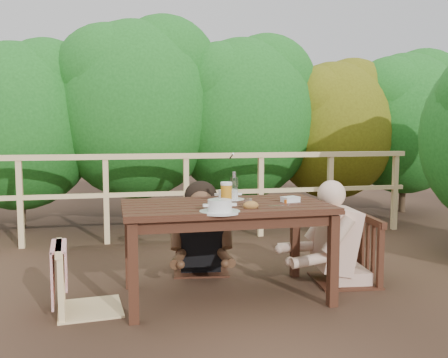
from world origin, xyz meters
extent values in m
plane|color=#462E20|center=(0.00, 0.00, 0.00)|extent=(60.00, 60.00, 0.00)
cube|color=#351A10|center=(0.00, 0.00, 0.35)|extent=(1.53, 0.86, 0.71)
cube|color=#E4C185|center=(-1.00, -0.06, 0.46)|extent=(0.49, 0.49, 0.92)
cube|color=#351A10|center=(-0.06, 0.71, 0.48)|extent=(0.54, 0.54, 0.96)
cube|color=#351A10|center=(1.06, 0.13, 0.52)|extent=(0.57, 0.57, 1.03)
cube|color=#E4C185|center=(0.00, 2.00, 0.51)|extent=(5.60, 0.10, 1.01)
cylinder|color=silver|center=(-0.12, -0.33, 0.75)|extent=(0.28, 0.28, 0.09)
cylinder|color=silver|center=(0.07, 0.23, 0.75)|extent=(0.26, 0.26, 0.09)
ellipsoid|color=olive|center=(0.12, -0.26, 0.74)|extent=(0.11, 0.08, 0.07)
cylinder|color=gold|center=(0.02, 0.04, 0.79)|extent=(0.09, 0.09, 0.17)
cylinder|color=white|center=(0.09, 0.10, 0.83)|extent=(0.06, 0.06, 0.25)
cylinder|color=silver|center=(0.13, -0.17, 0.74)|extent=(0.06, 0.06, 0.07)
cube|color=silver|center=(0.50, -0.04, 0.73)|extent=(0.15, 0.13, 0.06)
camera|label=1|loc=(-0.82, -3.50, 1.26)|focal=38.76mm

